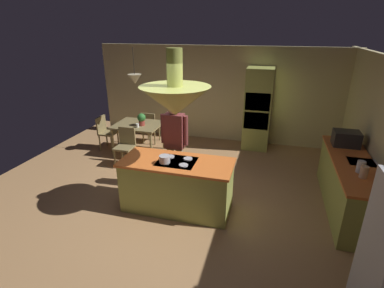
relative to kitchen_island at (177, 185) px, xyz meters
The scene contains 18 objects.
ground 0.50m from the kitchen_island, 90.00° to the left, with size 8.16×8.16×0.00m, color #AD7F51.
wall_back 3.74m from the kitchen_island, 90.00° to the left, with size 6.80×0.10×2.55m, color beige.
kitchen_island is the anchor object (origin of this frame).
counter_run_right 2.95m from the kitchen_island, 15.72° to the left, with size 0.73×2.43×0.91m.
oven_tower 3.47m from the kitchen_island, 71.26° to the left, with size 0.66×0.62×2.08m.
dining_table 2.71m from the kitchen_island, 128.99° to the left, with size 1.12×0.95×0.76m.
person_at_island 0.91m from the kitchen_island, 111.13° to the left, with size 0.53×0.23×1.73m.
range_hood 1.50m from the kitchen_island, ahead, with size 1.10×1.10×1.00m.
pendant_light_over_table 3.04m from the kitchen_island, 128.99° to the left, with size 0.32×0.32×0.82m.
chair_facing_island 2.21m from the kitchen_island, 140.42° to the left, with size 0.40×0.40×0.87m.
chair_by_back_wall 3.27m from the kitchen_island, 121.31° to the left, with size 0.40×0.40×0.87m.
chair_at_corner 3.37m from the kitchen_island, 141.51° to the left, with size 0.40×0.40×0.87m.
potted_plant_on_table 2.60m from the kitchen_island, 127.59° to the left, with size 0.20×0.20×0.30m.
cup_on_table 2.48m from the kitchen_island, 130.63° to the left, with size 0.07×0.07×0.09m, color white.
canister_flour 2.90m from the kitchen_island, ahead, with size 0.11×0.11×0.19m, color #E0B78C.
canister_sugar 2.92m from the kitchen_island, ahead, with size 0.12×0.12×0.19m, color silver.
microwave_on_counter 3.27m from the kitchen_island, 28.11° to the left, with size 0.46×0.36×0.28m, color #232326.
cooking_pot_on_cooktop 0.57m from the kitchen_island, 140.91° to the right, with size 0.18×0.18×0.12m, color #B2B2B7.
Camera 1 is at (1.43, -4.39, 2.99)m, focal length 27.43 mm.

